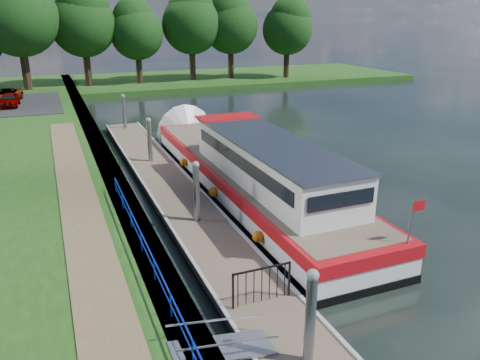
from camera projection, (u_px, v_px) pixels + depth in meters
name	position (u px, v px, depth m)	size (l,w,h in m)	color
bank_edge	(112.00, 180.00, 24.05)	(1.10, 90.00, 0.78)	#473D2D
far_bank	(186.00, 80.00, 61.56)	(60.00, 18.00, 0.60)	#1B4212
footpath	(86.00, 234.00, 17.14)	(1.60, 40.00, 0.05)	brown
blue_fence	(162.00, 281.00, 13.20)	(0.04, 18.04, 0.72)	#0C2DBF
pontoon	(170.00, 190.00, 23.29)	(2.50, 30.00, 0.56)	brown
mooring_piles	(169.00, 169.00, 22.92)	(0.30, 27.30, 3.55)	gray
gangway	(223.00, 347.00, 11.57)	(2.58, 1.00, 0.92)	#A5A8AD
gate_panel	(262.00, 280.00, 13.54)	(1.85, 0.05, 1.15)	black
barge	(244.00, 169.00, 23.51)	(4.36, 21.15, 4.78)	black
horizon_trees	(71.00, 19.00, 51.24)	(54.38, 10.03, 12.87)	#332316
car_a	(10.00, 100.00, 40.72)	(1.42, 3.52, 1.20)	#999999
car_d	(6.00, 95.00, 43.06)	(1.88, 4.08, 1.13)	#999999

